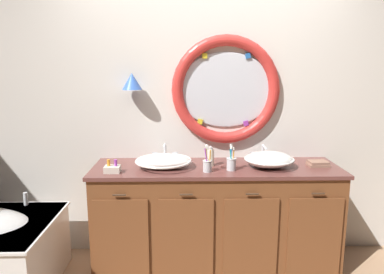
{
  "coord_description": "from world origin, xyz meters",
  "views": [
    {
      "loc": [
        -0.18,
        -2.62,
        1.7
      ],
      "look_at": [
        -0.12,
        0.25,
        1.14
      ],
      "focal_mm": 33.73,
      "sensor_mm": 36.0,
      "label": 1
    }
  ],
  "objects_px": {
    "toothbrush_holder_right": "(231,163)",
    "folded_hand_towel": "(318,164)",
    "sink_basin_left": "(163,161)",
    "sink_basin_right": "(269,159)",
    "toiletry_basket": "(112,169)",
    "soap_dispenser": "(211,157)",
    "toothbrush_holder_left": "(207,165)"
  },
  "relations": [
    {
      "from": "toothbrush_holder_right",
      "to": "folded_hand_towel",
      "type": "distance_m",
      "value": 0.74
    },
    {
      "from": "sink_basin_left",
      "to": "toothbrush_holder_right",
      "type": "distance_m",
      "value": 0.55
    },
    {
      "from": "sink_basin_right",
      "to": "toothbrush_holder_right",
      "type": "height_order",
      "value": "toothbrush_holder_right"
    },
    {
      "from": "sink_basin_right",
      "to": "toiletry_basket",
      "type": "height_order",
      "value": "sink_basin_right"
    },
    {
      "from": "sink_basin_left",
      "to": "toiletry_basket",
      "type": "xyz_separation_m",
      "value": [
        -0.39,
        -0.13,
        -0.02
      ]
    },
    {
      "from": "sink_basin_right",
      "to": "soap_dispenser",
      "type": "bearing_deg",
      "value": 174.88
    },
    {
      "from": "sink_basin_left",
      "to": "toiletry_basket",
      "type": "distance_m",
      "value": 0.41
    },
    {
      "from": "toothbrush_holder_right",
      "to": "toiletry_basket",
      "type": "xyz_separation_m",
      "value": [
        -0.94,
        -0.04,
        -0.03
      ]
    },
    {
      "from": "toothbrush_holder_right",
      "to": "soap_dispenser",
      "type": "bearing_deg",
      "value": 139.6
    },
    {
      "from": "toiletry_basket",
      "to": "toothbrush_holder_right",
      "type": "bearing_deg",
      "value": 2.67
    },
    {
      "from": "folded_hand_towel",
      "to": "toothbrush_holder_right",
      "type": "bearing_deg",
      "value": -171.72
    },
    {
      "from": "sink_basin_left",
      "to": "folded_hand_towel",
      "type": "xyz_separation_m",
      "value": [
        1.28,
        0.02,
        -0.03
      ]
    },
    {
      "from": "sink_basin_left",
      "to": "toothbrush_holder_right",
      "type": "xyz_separation_m",
      "value": [
        0.54,
        -0.09,
        0.0
      ]
    },
    {
      "from": "sink_basin_right",
      "to": "toothbrush_holder_left",
      "type": "xyz_separation_m",
      "value": [
        -0.52,
        -0.13,
        -0.01
      ]
    },
    {
      "from": "folded_hand_towel",
      "to": "sink_basin_right",
      "type": "bearing_deg",
      "value": -177.5
    },
    {
      "from": "sink_basin_right",
      "to": "toiletry_basket",
      "type": "bearing_deg",
      "value": -173.98
    },
    {
      "from": "sink_basin_left",
      "to": "toothbrush_holder_left",
      "type": "height_order",
      "value": "toothbrush_holder_left"
    },
    {
      "from": "sink_basin_left",
      "to": "toothbrush_holder_left",
      "type": "bearing_deg",
      "value": -20.34
    },
    {
      "from": "soap_dispenser",
      "to": "toothbrush_holder_right",
      "type": "bearing_deg",
      "value": -40.4
    },
    {
      "from": "toothbrush_holder_left",
      "to": "soap_dispenser",
      "type": "distance_m",
      "value": 0.18
    },
    {
      "from": "toiletry_basket",
      "to": "sink_basin_left",
      "type": "bearing_deg",
      "value": 18.75
    },
    {
      "from": "sink_basin_right",
      "to": "toothbrush_holder_left",
      "type": "bearing_deg",
      "value": -165.86
    },
    {
      "from": "sink_basin_right",
      "to": "folded_hand_towel",
      "type": "bearing_deg",
      "value": 2.5
    },
    {
      "from": "soap_dispenser",
      "to": "toiletry_basket",
      "type": "relative_size",
      "value": 1.39
    },
    {
      "from": "toothbrush_holder_left",
      "to": "sink_basin_left",
      "type": "bearing_deg",
      "value": 159.66
    },
    {
      "from": "toothbrush_holder_left",
      "to": "soap_dispenser",
      "type": "xyz_separation_m",
      "value": [
        0.04,
        0.17,
        0.02
      ]
    },
    {
      "from": "sink_basin_left",
      "to": "sink_basin_right",
      "type": "xyz_separation_m",
      "value": [
        0.87,
        0.0,
        0.01
      ]
    },
    {
      "from": "sink_basin_left",
      "to": "soap_dispenser",
      "type": "height_order",
      "value": "soap_dispenser"
    },
    {
      "from": "soap_dispenser",
      "to": "toiletry_basket",
      "type": "bearing_deg",
      "value": -167.34
    },
    {
      "from": "soap_dispenser",
      "to": "toiletry_basket",
      "type": "xyz_separation_m",
      "value": [
        -0.78,
        -0.18,
        -0.04
      ]
    },
    {
      "from": "sink_basin_left",
      "to": "sink_basin_right",
      "type": "height_order",
      "value": "sink_basin_right"
    },
    {
      "from": "folded_hand_towel",
      "to": "toiletry_basket",
      "type": "distance_m",
      "value": 1.68
    }
  ]
}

